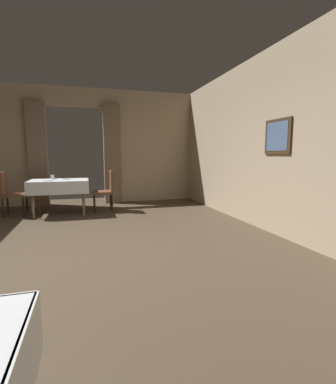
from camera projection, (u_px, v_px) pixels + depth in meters
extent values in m
plane|color=#4C3D2D|center=(70.00, 258.00, 3.52)|extent=(10.08, 10.08, 0.00)
cube|color=tan|center=(291.00, 140.00, 4.21)|extent=(0.12, 8.40, 3.00)
cube|color=#47331E|center=(278.00, 136.00, 4.37)|extent=(0.03, 0.60, 0.54)
cube|color=slate|center=(277.00, 136.00, 4.36)|extent=(0.01, 0.49, 0.44)
cube|color=tan|center=(149.00, 147.00, 7.86)|extent=(2.50, 0.12, 3.00)
cube|color=tan|center=(74.00, 97.00, 7.16)|extent=(1.40, 0.12, 0.50)
cube|color=#7F6B56|center=(37.00, 154.00, 6.96)|extent=(0.44, 0.14, 2.59)
cube|color=#7F6B56|center=(112.00, 155.00, 7.47)|extent=(0.44, 0.14, 2.59)
cylinder|color=#7A604C|center=(33.00, 201.00, 5.64)|extent=(0.06, 0.06, 0.71)
cylinder|color=#7A604C|center=(83.00, 199.00, 5.90)|extent=(0.06, 0.06, 0.71)
cylinder|color=#7A604C|center=(38.00, 197.00, 6.30)|extent=(0.06, 0.06, 0.71)
cylinder|color=#7A604C|center=(84.00, 195.00, 6.56)|extent=(0.06, 0.06, 0.71)
cube|color=#7A604C|center=(59.00, 181.00, 6.05)|extent=(1.13, 0.85, 0.03)
cube|color=white|center=(59.00, 180.00, 6.05)|extent=(1.19, 0.91, 0.01)
cube|color=white|center=(58.00, 188.00, 5.63)|extent=(1.19, 0.02, 0.27)
cube|color=white|center=(61.00, 184.00, 6.50)|extent=(1.19, 0.02, 0.27)
cube|color=white|center=(29.00, 187.00, 5.90)|extent=(0.02, 0.91, 0.27)
cube|color=white|center=(88.00, 185.00, 6.23)|extent=(0.02, 0.91, 0.27)
cylinder|color=black|center=(27.00, 204.00, 6.19)|extent=(0.04, 0.04, 0.42)
cylinder|color=black|center=(23.00, 207.00, 5.83)|extent=(0.04, 0.04, 0.42)
cylinder|color=black|center=(8.00, 205.00, 6.08)|extent=(0.04, 0.04, 0.42)
cylinder|color=black|center=(3.00, 208.00, 5.72)|extent=(0.04, 0.04, 0.42)
cube|color=brown|center=(15.00, 195.00, 5.93)|extent=(0.44, 0.44, 0.06)
cube|color=brown|center=(3.00, 184.00, 5.84)|extent=(0.05, 0.42, 0.48)
cylinder|color=black|center=(95.00, 204.00, 6.18)|extent=(0.04, 0.04, 0.42)
cylinder|color=black|center=(94.00, 201.00, 6.54)|extent=(0.04, 0.04, 0.42)
cylinder|color=black|center=(112.00, 203.00, 6.28)|extent=(0.04, 0.04, 0.42)
cylinder|color=black|center=(111.00, 201.00, 6.65)|extent=(0.04, 0.04, 0.42)
cube|color=brown|center=(103.00, 192.00, 6.38)|extent=(0.44, 0.44, 0.06)
cube|color=brown|center=(111.00, 181.00, 6.40)|extent=(0.05, 0.42, 0.48)
cylinder|color=white|center=(47.00, 180.00, 5.81)|extent=(0.22, 0.22, 0.01)
cylinder|color=white|center=(66.00, 179.00, 6.18)|extent=(0.20, 0.20, 0.01)
cylinder|color=silver|center=(53.00, 177.00, 6.15)|extent=(0.08, 0.08, 0.10)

